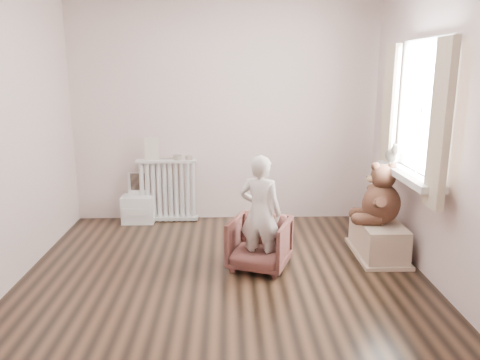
{
  "coord_description": "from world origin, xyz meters",
  "views": [
    {
      "loc": [
        0.04,
        -3.77,
        1.81
      ],
      "look_at": [
        0.15,
        0.45,
        0.8
      ],
      "focal_mm": 35.0,
      "sensor_mm": 36.0,
      "label": 1
    }
  ],
  "objects_px": {
    "toy_vanity": "(138,200)",
    "armchair": "(260,243)",
    "child": "(260,213)",
    "toy_bench": "(378,236)",
    "plush_cat": "(393,153)",
    "radiator": "(168,190)",
    "teddy_bear": "(382,190)"
  },
  "relations": [
    {
      "from": "teddy_bear",
      "to": "toy_vanity",
      "type": "bearing_deg",
      "value": 163.98
    },
    {
      "from": "toy_bench",
      "to": "teddy_bear",
      "type": "bearing_deg",
      "value": -96.56
    },
    {
      "from": "armchair",
      "to": "radiator",
      "type": "bearing_deg",
      "value": 146.42
    },
    {
      "from": "armchair",
      "to": "teddy_bear",
      "type": "height_order",
      "value": "teddy_bear"
    },
    {
      "from": "child",
      "to": "teddy_bear",
      "type": "distance_m",
      "value": 1.24
    },
    {
      "from": "toy_vanity",
      "to": "toy_bench",
      "type": "distance_m",
      "value": 2.79
    },
    {
      "from": "radiator",
      "to": "armchair",
      "type": "relative_size",
      "value": 1.44
    },
    {
      "from": "radiator",
      "to": "toy_bench",
      "type": "distance_m",
      "value": 2.49
    },
    {
      "from": "armchair",
      "to": "child",
      "type": "distance_m",
      "value": 0.31
    },
    {
      "from": "plush_cat",
      "to": "armchair",
      "type": "bearing_deg",
      "value": -175.23
    },
    {
      "from": "armchair",
      "to": "toy_bench",
      "type": "height_order",
      "value": "armchair"
    },
    {
      "from": "child",
      "to": "plush_cat",
      "type": "bearing_deg",
      "value": -139.96
    },
    {
      "from": "toy_vanity",
      "to": "armchair",
      "type": "relative_size",
      "value": 1.13
    },
    {
      "from": "armchair",
      "to": "toy_bench",
      "type": "distance_m",
      "value": 1.23
    },
    {
      "from": "toy_vanity",
      "to": "toy_bench",
      "type": "height_order",
      "value": "toy_vanity"
    },
    {
      "from": "child",
      "to": "toy_bench",
      "type": "height_order",
      "value": "child"
    },
    {
      "from": "radiator",
      "to": "teddy_bear",
      "type": "height_order",
      "value": "teddy_bear"
    },
    {
      "from": "toy_vanity",
      "to": "teddy_bear",
      "type": "height_order",
      "value": "teddy_bear"
    },
    {
      "from": "child",
      "to": "teddy_bear",
      "type": "bearing_deg",
      "value": -145.14
    },
    {
      "from": "toy_vanity",
      "to": "radiator",
      "type": "bearing_deg",
      "value": 4.88
    },
    {
      "from": "radiator",
      "to": "armchair",
      "type": "xyz_separation_m",
      "value": [
        1.01,
        -1.4,
        -0.15
      ]
    },
    {
      "from": "radiator",
      "to": "child",
      "type": "bearing_deg",
      "value": -55.06
    },
    {
      "from": "plush_cat",
      "to": "child",
      "type": "bearing_deg",
      "value": -173.3
    },
    {
      "from": "armchair",
      "to": "teddy_bear",
      "type": "relative_size",
      "value": 0.9
    },
    {
      "from": "radiator",
      "to": "child",
      "type": "distance_m",
      "value": 1.78
    },
    {
      "from": "armchair",
      "to": "plush_cat",
      "type": "xyz_separation_m",
      "value": [
        1.33,
        0.42,
        0.76
      ]
    },
    {
      "from": "armchair",
      "to": "toy_bench",
      "type": "xyz_separation_m",
      "value": [
        1.19,
        0.27,
        -0.04
      ]
    },
    {
      "from": "toy_vanity",
      "to": "teddy_bear",
      "type": "distance_m",
      "value": 2.82
    },
    {
      "from": "teddy_bear",
      "to": "plush_cat",
      "type": "distance_m",
      "value": 0.4
    },
    {
      "from": "toy_vanity",
      "to": "child",
      "type": "bearing_deg",
      "value": -46.15
    },
    {
      "from": "child",
      "to": "toy_bench",
      "type": "bearing_deg",
      "value": -144.27
    },
    {
      "from": "child",
      "to": "armchair",
      "type": "bearing_deg",
      "value": -69.47
    }
  ]
}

